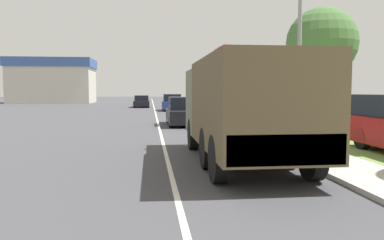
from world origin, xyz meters
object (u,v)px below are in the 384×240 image
car_third_ahead (142,102)px  lamp_post (294,24)px  car_nearest_ahead (183,112)px  military_truck (242,105)px  car_second_ahead (172,103)px

car_third_ahead → lamp_post: lamp_post is taller
car_nearest_ahead → military_truck: bearing=-87.1°
military_truck → car_third_ahead: (-3.56, 36.20, -0.97)m
military_truck → car_nearest_ahead: (-0.60, 11.81, -0.90)m
car_nearest_ahead → lamp_post: size_ratio=0.65×
car_second_ahead → lamp_post: size_ratio=0.65×
military_truck → car_third_ahead: military_truck is taller
military_truck → lamp_post: bearing=46.0°
car_nearest_ahead → car_second_ahead: car_second_ahead is taller
car_second_ahead → car_third_ahead: bearing=111.6°
car_second_ahead → car_nearest_ahead: bearing=-91.0°
lamp_post → car_third_ahead: bearing=100.2°
car_second_ahead → lamp_post: lamp_post is taller
car_nearest_ahead → car_second_ahead: 16.18m
car_nearest_ahead → car_second_ahead: (0.28, 16.18, 0.01)m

